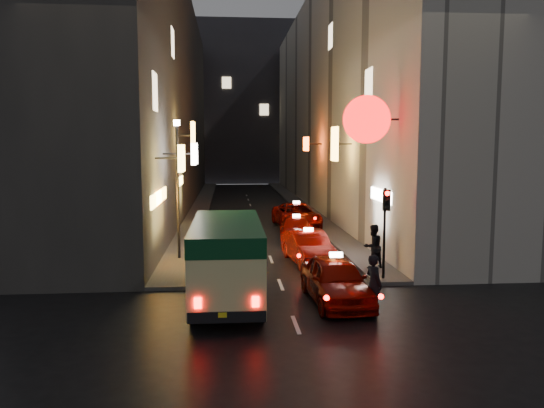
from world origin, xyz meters
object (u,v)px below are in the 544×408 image
object	(u,v)px
lamp_post	(178,180)
taxi_near	(336,276)
minibus	(227,252)
pedestrian_crossing	(374,280)
traffic_light	(386,214)

from	to	relation	value
lamp_post	taxi_near	bearing A→B (deg)	-49.74
minibus	taxi_near	world-z (taller)	minibus
minibus	pedestrian_crossing	xyz separation A→B (m)	(4.60, -1.46, -0.67)
minibus	taxi_near	bearing A→B (deg)	-3.85
taxi_near	traffic_light	world-z (taller)	traffic_light
pedestrian_crossing	lamp_post	distance (m)	10.88
pedestrian_crossing	traffic_light	xyz separation A→B (m)	(1.42, 3.56, 1.63)
traffic_light	taxi_near	bearing A→B (deg)	-135.45
minibus	lamp_post	bearing A→B (deg)	108.22
minibus	lamp_post	distance (m)	7.25
minibus	traffic_light	size ratio (longest dim) A/B	1.83
pedestrian_crossing	lamp_post	world-z (taller)	lamp_post
taxi_near	lamp_post	distance (m)	9.44
minibus	pedestrian_crossing	world-z (taller)	minibus
taxi_near	lamp_post	size ratio (longest dim) A/B	0.93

